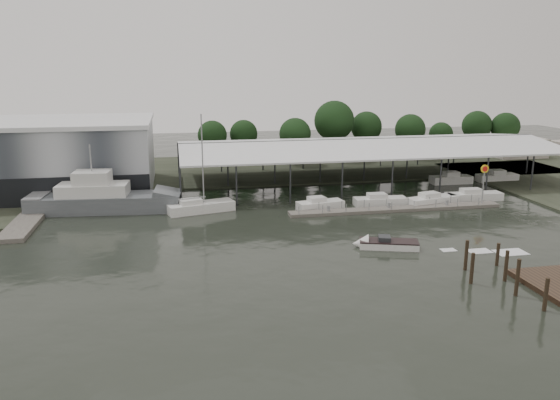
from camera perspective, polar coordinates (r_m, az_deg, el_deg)
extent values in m
plane|color=black|center=(57.78, 2.06, -4.35)|extent=(200.00, 200.00, 0.00)
cube|color=#3A3F2F|center=(97.92, -3.47, 3.27)|extent=(140.00, 30.00, 0.30)
cube|color=#A7ACB2|center=(85.88, -21.31, 4.17)|extent=(24.00, 20.00, 10.00)
cube|color=black|center=(76.72, -22.38, 0.73)|extent=(24.00, 0.30, 4.00)
cube|color=silver|center=(85.25, -21.62, 7.61)|extent=(24.50, 20.50, 0.60)
cube|color=#2C2E31|center=(87.35, 8.90, 6.27)|extent=(58.00, 0.40, 0.30)
cylinder|color=#2C2E31|center=(71.60, -10.34, 1.30)|extent=(0.24, 0.24, 5.50)
cylinder|color=#2C2E31|center=(94.20, -10.57, 4.27)|extent=(0.24, 0.24, 5.50)
cylinder|color=#2C2E31|center=(110.88, 21.07, 5.00)|extent=(0.24, 0.24, 5.50)
cube|color=#68645C|center=(71.92, -24.70, -1.77)|extent=(3.00, 18.00, 0.50)
cube|color=#68645C|center=(71.41, 12.04, -0.93)|extent=(28.00, 2.00, 0.40)
cylinder|color=gray|center=(66.48, 1.99, -1.19)|extent=(0.10, 0.10, 1.20)
cylinder|color=gray|center=(77.95, 20.64, 0.17)|extent=(0.10, 0.10, 1.20)
cube|color=gray|center=(70.91, 11.32, -0.58)|extent=(0.30, 0.30, 0.70)
cylinder|color=gray|center=(76.33, 20.46, 1.22)|extent=(0.16, 0.16, 5.00)
cylinder|color=yellow|center=(75.86, 20.62, 3.06)|extent=(1.10, 0.12, 1.10)
cylinder|color=red|center=(75.80, 20.64, 3.05)|extent=(0.70, 0.05, 0.70)
cube|color=#9E978B|center=(120.43, 23.32, 5.07)|extent=(10.00, 8.00, 4.00)
cube|color=#565B5F|center=(73.06, -17.98, -0.41)|extent=(18.65, 6.45, 2.40)
cube|color=#565B5F|center=(71.57, -11.73, 0.52)|extent=(3.86, 4.98, 1.86)
cube|color=silver|center=(72.90, -18.93, 0.94)|extent=(8.92, 4.78, 1.80)
cube|color=silver|center=(72.56, -19.04, 2.25)|extent=(4.67, 3.84, 1.61)
cylinder|color=gray|center=(72.15, -19.18, 4.11)|extent=(0.18, 0.18, 3.50)
cube|color=gray|center=(74.87, -24.09, 0.42)|extent=(2.59, 4.87, 0.15)
cube|color=white|center=(69.88, -8.26, -0.83)|extent=(8.78, 4.69, 1.40)
cube|color=silver|center=(69.28, -9.34, -0.23)|extent=(3.06, 2.43, 0.80)
cylinder|color=gray|center=(68.73, -8.10, 4.15)|extent=(0.16, 0.16, 11.42)
cylinder|color=gray|center=(69.23, -9.15, 0.19)|extent=(3.41, 1.02, 0.12)
cube|color=white|center=(56.68, 11.29, -4.61)|extent=(6.20, 3.67, 0.90)
cone|color=white|center=(56.50, 8.38, -4.54)|extent=(2.13, 2.39, 2.00)
cube|color=black|center=(56.56, 11.31, -4.22)|extent=(6.21, 3.73, 0.12)
cube|color=#2C2E31|center=(56.44, 10.85, -3.97)|extent=(1.57, 1.70, 0.50)
cube|color=silver|center=(57.61, 17.19, -5.02)|extent=(2.30, 1.50, 0.04)
cube|color=silver|center=(58.25, 20.10, -5.04)|extent=(3.10, 2.00, 0.04)
cube|color=silver|center=(59.04, 22.94, -5.05)|extent=(3.90, 2.50, 0.04)
cube|color=white|center=(70.68, 4.23, -0.55)|extent=(6.36, 3.24, 1.10)
cube|color=silver|center=(70.36, 3.84, 0.06)|extent=(2.37, 1.96, 0.70)
cube|color=white|center=(73.61, 10.42, -0.17)|extent=(7.08, 2.55, 1.10)
cube|color=silver|center=(73.24, 10.08, 0.42)|extent=(2.52, 1.73, 0.70)
cube|color=white|center=(75.67, 15.65, -0.07)|extent=(7.65, 3.78, 1.10)
cube|color=silver|center=(75.26, 15.35, 0.50)|extent=(2.86, 2.14, 0.70)
cube|color=white|center=(79.82, 19.59, 0.34)|extent=(7.81, 2.46, 1.10)
cube|color=silver|center=(79.40, 19.32, 0.89)|extent=(2.76, 1.70, 0.70)
cylinder|color=#35281A|center=(50.95, 22.52, -6.70)|extent=(0.32, 0.32, 3.35)
cylinder|color=#35281A|center=(48.11, 23.53, -7.77)|extent=(0.32, 0.32, 3.71)
cylinder|color=#35281A|center=(49.38, 19.40, -7.08)|extent=(0.32, 0.32, 3.33)
cylinder|color=#35281A|center=(52.33, 18.86, -5.79)|extent=(0.32, 0.32, 3.43)
cylinder|color=#35281A|center=(54.57, 21.76, -5.60)|extent=(0.32, 0.32, 2.77)
cylinder|color=#35281A|center=(46.27, 25.99, -9.22)|extent=(0.32, 0.32, 3.22)
cylinder|color=#322016|center=(103.60, -7.03, 4.81)|extent=(0.50, 0.50, 3.90)
sphere|color=#1B3716|center=(103.11, -7.09, 6.74)|extent=(5.46, 5.46, 5.46)
cylinder|color=#322016|center=(106.08, -3.79, 5.07)|extent=(0.50, 0.50, 3.82)
sphere|color=#1B3716|center=(105.61, -3.82, 6.92)|extent=(5.35, 5.35, 5.35)
cylinder|color=#322016|center=(101.73, 1.57, 4.82)|extent=(0.50, 0.50, 4.18)
sphere|color=#1B3716|center=(101.20, 1.58, 6.93)|extent=(5.86, 5.86, 5.86)
cylinder|color=#322016|center=(107.46, 5.62, 5.61)|extent=(0.50, 0.50, 5.52)
sphere|color=#1B3716|center=(106.87, 5.69, 8.24)|extent=(7.72, 7.72, 7.72)
cylinder|color=#322016|center=(111.75, 8.94, 5.54)|extent=(0.50, 0.50, 4.41)
sphere|color=#1B3716|center=(111.26, 9.01, 7.56)|extent=(6.17, 6.17, 6.17)
cylinder|color=#322016|center=(111.25, 13.34, 5.25)|extent=(0.50, 0.50, 4.24)
sphere|color=#1B3716|center=(110.77, 13.45, 7.20)|extent=(5.94, 5.94, 5.94)
cylinder|color=#322016|center=(115.46, 16.36, 5.15)|extent=(0.50, 0.50, 3.37)
sphere|color=#1B3716|center=(115.07, 16.46, 6.64)|extent=(4.72, 4.72, 4.72)
cylinder|color=#322016|center=(121.28, 19.73, 5.51)|extent=(0.50, 0.50, 4.31)
sphere|color=#1B3716|center=(120.83, 19.88, 7.33)|extent=(6.04, 6.04, 6.04)
cylinder|color=#322016|center=(122.64, 22.32, 5.34)|extent=(0.50, 0.50, 4.17)
sphere|color=#1B3716|center=(122.21, 22.48, 7.08)|extent=(5.84, 5.84, 5.84)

